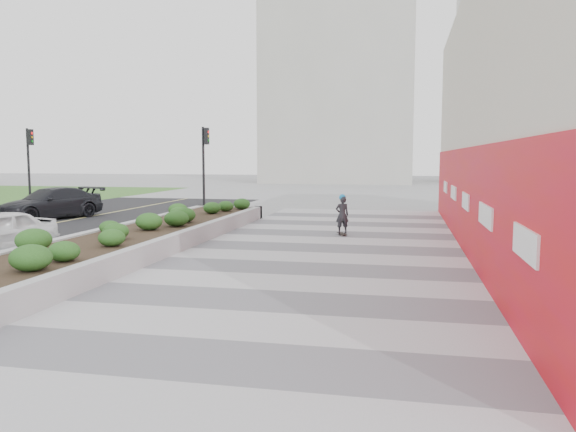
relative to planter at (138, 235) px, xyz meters
name	(u,v)px	position (x,y,z in m)	size (l,w,h in m)	color
ground	(256,330)	(5.50, -7.00, -0.42)	(160.00, 160.00, 0.00)	gray
walkway	(293,287)	(5.50, -4.00, -0.41)	(8.00, 36.00, 0.01)	#A8A8AD
planter	(138,235)	(0.00, 0.00, 0.00)	(3.00, 18.00, 0.90)	#9E9EA0
traffic_signal_near	(205,157)	(-1.73, 10.50, 2.34)	(0.33, 0.28, 4.20)	black
traffic_signal_far	(29,157)	(-10.93, 10.00, 2.34)	(0.33, 0.28, 4.20)	black
distant_bldg_north_l	(340,92)	(0.50, 48.00, 9.58)	(16.00, 12.00, 20.00)	#ADAAA3
distant_bldg_north_r	(523,75)	(20.50, 53.00, 11.58)	(14.00, 10.00, 24.00)	#ADAAA3
manhole_cover	(316,288)	(6.00, -4.00, -0.42)	(0.44, 0.44, 0.01)	#595654
skateboarder	(342,215)	(5.64, 4.12, 0.32)	(0.56, 0.74, 1.46)	beige
car_dark	(50,203)	(-7.69, 6.87, 0.27)	(1.94, 4.77, 1.38)	black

